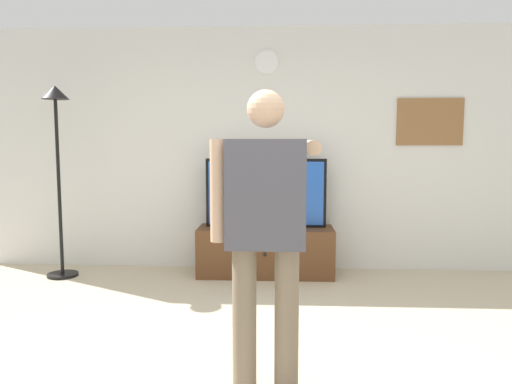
{
  "coord_description": "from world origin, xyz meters",
  "views": [
    {
      "loc": [
        0.21,
        -2.52,
        1.44
      ],
      "look_at": [
        0.01,
        1.2,
        1.05
      ],
      "focal_mm": 33.88,
      "sensor_mm": 36.0,
      "label": 1
    }
  ],
  "objects_px": {
    "tv_stand": "(266,251)",
    "television": "(266,193)",
    "person_standing_nearer_lamp": "(266,222)",
    "floor_lamp": "(57,141)",
    "wall_clock": "(267,62)",
    "framed_picture": "(430,122)"
  },
  "relations": [
    {
      "from": "tv_stand",
      "to": "wall_clock",
      "type": "xyz_separation_m",
      "value": [
        0.0,
        0.29,
        2.05
      ]
    },
    {
      "from": "tv_stand",
      "to": "floor_lamp",
      "type": "distance_m",
      "value": 2.49
    },
    {
      "from": "tv_stand",
      "to": "wall_clock",
      "type": "bearing_deg",
      "value": 90.0
    },
    {
      "from": "television",
      "to": "floor_lamp",
      "type": "height_order",
      "value": "floor_lamp"
    },
    {
      "from": "wall_clock",
      "to": "framed_picture",
      "type": "relative_size",
      "value": 0.36
    },
    {
      "from": "tv_stand",
      "to": "person_standing_nearer_lamp",
      "type": "distance_m",
      "value": 2.53
    },
    {
      "from": "framed_picture",
      "to": "person_standing_nearer_lamp",
      "type": "xyz_separation_m",
      "value": [
        -1.71,
        -2.72,
        -0.67
      ]
    },
    {
      "from": "tv_stand",
      "to": "television",
      "type": "relative_size",
      "value": 1.12
    },
    {
      "from": "wall_clock",
      "to": "tv_stand",
      "type": "bearing_deg",
      "value": -90.0
    },
    {
      "from": "wall_clock",
      "to": "framed_picture",
      "type": "height_order",
      "value": "wall_clock"
    },
    {
      "from": "television",
      "to": "wall_clock",
      "type": "xyz_separation_m",
      "value": [
        0.0,
        0.24,
        1.42
      ]
    },
    {
      "from": "tv_stand",
      "to": "television",
      "type": "bearing_deg",
      "value": 90.0
    },
    {
      "from": "framed_picture",
      "to": "person_standing_nearer_lamp",
      "type": "bearing_deg",
      "value": -122.18
    },
    {
      "from": "wall_clock",
      "to": "person_standing_nearer_lamp",
      "type": "xyz_separation_m",
      "value": [
        0.08,
        -2.71,
        -1.33
      ]
    },
    {
      "from": "television",
      "to": "wall_clock",
      "type": "distance_m",
      "value": 1.44
    },
    {
      "from": "wall_clock",
      "to": "television",
      "type": "bearing_deg",
      "value": -90.0
    },
    {
      "from": "wall_clock",
      "to": "person_standing_nearer_lamp",
      "type": "relative_size",
      "value": 0.15
    },
    {
      "from": "tv_stand",
      "to": "person_standing_nearer_lamp",
      "type": "bearing_deg",
      "value": -88.21
    },
    {
      "from": "television",
      "to": "framed_picture",
      "type": "relative_size",
      "value": 1.81
    },
    {
      "from": "wall_clock",
      "to": "framed_picture",
      "type": "distance_m",
      "value": 1.9
    },
    {
      "from": "tv_stand",
      "to": "framed_picture",
      "type": "bearing_deg",
      "value": 9.38
    },
    {
      "from": "wall_clock",
      "to": "framed_picture",
      "type": "bearing_deg",
      "value": 0.16
    }
  ]
}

